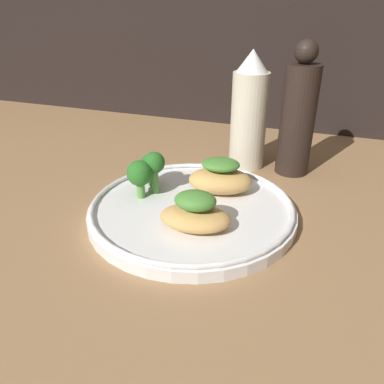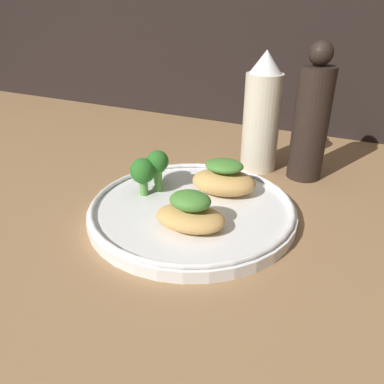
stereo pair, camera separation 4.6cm
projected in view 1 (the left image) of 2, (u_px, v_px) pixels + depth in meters
ground_plane at (192, 219)px, 47.78cm from camera, size 180.00×180.00×1.00cm
plate at (192, 209)px, 47.10cm from camera, size 25.91×25.91×2.00cm
grilled_meat_front at (195, 214)px, 41.70cm from camera, size 8.65×6.22×4.49cm
grilled_meat_middle at (220, 178)px, 49.70cm from camera, size 9.36×7.18×4.70cm
broccoli_bunch at (147, 169)px, 48.73cm from camera, size 4.38×7.12×5.75cm
sauce_bottle at (249, 114)px, 58.17cm from camera, size 5.61×5.61×18.23cm
pepper_grinder at (298, 116)px, 55.79cm from camera, size 5.12×5.12×19.78cm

